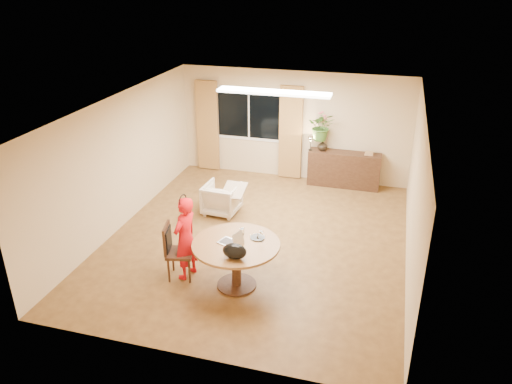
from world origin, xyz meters
TOP-DOWN VIEW (x-y plane):
  - floor at (0.00, 0.00)m, footprint 6.50×6.50m
  - ceiling at (0.00, 0.00)m, footprint 6.50×6.50m
  - wall_back at (0.00, 3.25)m, footprint 5.50×0.00m
  - wall_left at (-2.75, 0.00)m, footprint 0.00×6.50m
  - wall_right at (2.75, 0.00)m, footprint 0.00×6.50m
  - window at (-1.10, 3.23)m, footprint 1.70×0.03m
  - curtain_left at (-2.15, 3.15)m, footprint 0.55×0.08m
  - curtain_right at (-0.05, 3.15)m, footprint 0.55×0.08m
  - ceiling_panel at (0.00, 1.20)m, footprint 2.20×0.35m
  - dining_table at (0.09, -1.54)m, footprint 1.40×1.40m
  - dining_chair at (-0.88, -1.53)m, footprint 0.55×0.52m
  - child at (-0.80, -1.48)m, footprint 0.59×0.46m
  - laptop at (-0.01, -1.56)m, footprint 0.42×0.35m
  - tumbler at (0.10, -1.23)m, footprint 0.07×0.07m
  - wine_glass at (0.45, -1.36)m, footprint 0.07×0.07m
  - pot_lid at (0.37, -1.29)m, footprint 0.24×0.24m
  - handbag at (0.21, -1.96)m, footprint 0.38×0.22m
  - armchair at (-1.01, 0.90)m, footprint 0.74×0.76m
  - throw at (-0.71, 0.83)m, footprint 0.45×0.55m
  - sideboard at (1.28, 3.01)m, footprint 1.67×0.41m
  - vase at (0.75, 3.01)m, footprint 0.29×0.29m
  - bouquet at (0.70, 3.01)m, footprint 0.65×0.58m
  - book_stack at (1.82, 3.01)m, footprint 0.21×0.17m
  - desk_lamp at (0.47, 2.96)m, footprint 0.16×0.16m

SIDE VIEW (x-z plane):
  - floor at x=0.00m, z-range 0.00..0.00m
  - armchair at x=-1.01m, z-range 0.00..0.65m
  - sideboard at x=1.28m, z-range 0.00..0.83m
  - dining_chair at x=-0.88m, z-range 0.00..0.97m
  - dining_table at x=0.09m, z-range 0.23..1.02m
  - throw at x=-0.71m, z-range 0.65..0.68m
  - child at x=-0.80m, z-range 0.00..1.44m
  - pot_lid at x=0.37m, z-range 0.80..0.83m
  - tumbler at x=0.10m, z-range 0.80..0.89m
  - book_stack at x=1.82m, z-range 0.83..0.91m
  - wine_glass at x=0.45m, z-range 0.80..0.98m
  - laptop at x=-0.01m, z-range 0.80..1.04m
  - handbag at x=0.21m, z-range 0.80..1.04m
  - vase at x=0.75m, z-range 0.83..1.08m
  - desk_lamp at x=0.47m, z-range 0.83..1.16m
  - curtain_left at x=-2.15m, z-range 0.02..2.27m
  - curtain_right at x=-0.05m, z-range 0.02..2.27m
  - wall_back at x=0.00m, z-range -1.45..4.05m
  - wall_left at x=-2.75m, z-range -1.95..4.55m
  - wall_right at x=2.75m, z-range -1.95..4.55m
  - bouquet at x=0.70m, z-range 1.08..1.74m
  - window at x=-1.10m, z-range 0.85..2.15m
  - ceiling_panel at x=0.00m, z-range 2.54..2.59m
  - ceiling at x=0.00m, z-range 2.60..2.60m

